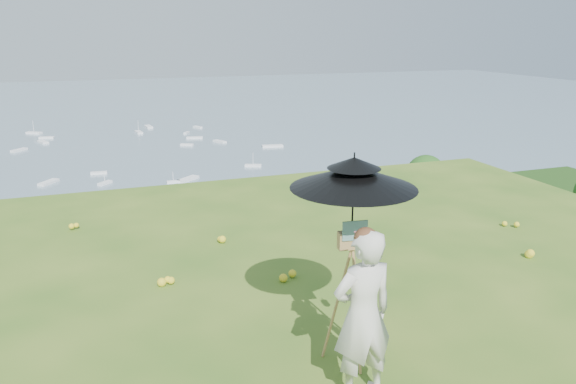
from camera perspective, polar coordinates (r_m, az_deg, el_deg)
name	(u,v)px	position (r m, az deg, el deg)	size (l,w,h in m)	color
ground	(355,308)	(7.55, 6.87, -11.66)	(14.00, 14.00, 0.00)	#36621C
shoreline_tier	(129,300)	(90.13, -15.84, -10.50)	(170.00, 28.00, 8.00)	slate
bay_water	(98,123)	(248.81, -18.72, 6.64)	(700.00, 700.00, 0.00)	slate
slope_trees	(148,279)	(45.04, -14.05, -8.62)	(110.00, 50.00, 6.00)	#255118
harbor_town	(126,260)	(87.47, -16.16, -6.68)	(110.00, 22.00, 5.00)	silver
moored_boats	(59,166)	(171.29, -22.22, 2.42)	(140.00, 140.00, 0.70)	white
wildflowers	(347,296)	(7.72, 6.05, -10.46)	(10.00, 10.50, 0.12)	yellow
painter	(363,315)	(5.55, 7.60, -12.28)	(0.64, 0.42, 1.75)	beige
field_easel	(351,292)	(6.11, 6.41, -10.04)	(0.62, 0.62, 1.64)	olive
sun_umbrella	(353,200)	(5.76, 6.62, -0.77)	(1.30, 1.30, 0.98)	black
painter_cap	(366,234)	(5.21, 7.94, -4.27)	(0.22, 0.26, 0.10)	pink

